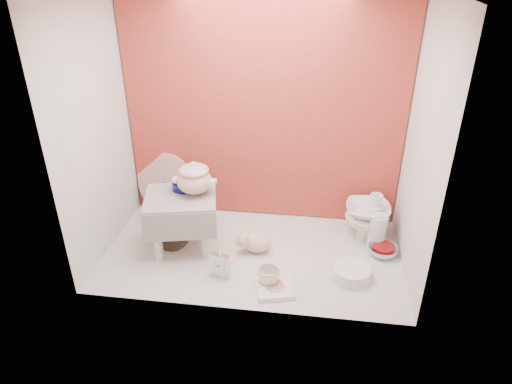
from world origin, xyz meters
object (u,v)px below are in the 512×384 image
blue_white_vase (164,199)px  gold_rim_teacup (269,276)px  porcelain_tower (367,215)px  floral_platter (166,183)px  mantel_clock (220,264)px  step_stool (182,222)px  crystal_bowl (382,251)px  plush_pig (257,242)px  dinner_plate_stack (351,273)px  soup_tureen (194,178)px

blue_white_vase → gold_rim_teacup: (0.80, -0.65, -0.07)m
blue_white_vase → porcelain_tower: (1.37, -0.08, 0.03)m
blue_white_vase → gold_rim_teacup: blue_white_vase is taller
blue_white_vase → floral_platter: bearing=92.4°
blue_white_vase → mantel_clock: size_ratio=1.55×
step_stool → blue_white_vase: bearing=110.5°
floral_platter → porcelain_tower: floral_platter is taller
crystal_bowl → gold_rim_teacup: bearing=-150.4°
step_stool → gold_rim_teacup: size_ratio=3.49×
floral_platter → blue_white_vase: (0.00, -0.07, -0.09)m
floral_platter → plush_pig: 0.82m
blue_white_vase → dinner_plate_stack: 1.37m
step_stool → floral_platter: (-0.24, 0.42, 0.03)m
soup_tureen → porcelain_tower: 1.12m
dinner_plate_stack → crystal_bowl: 0.32m
soup_tureen → gold_rim_teacup: 0.72m
blue_white_vase → plush_pig: 0.78m
floral_platter → step_stool: bearing=-60.8°
soup_tureen → floral_platter: (-0.32, 0.37, -0.25)m
soup_tureen → plush_pig: (0.38, -0.04, -0.40)m
soup_tureen → plush_pig: soup_tureen is taller
plush_pig → porcelain_tower: (0.67, 0.26, 0.09)m
gold_rim_teacup → porcelain_tower: bearing=44.9°
gold_rim_teacup → porcelain_tower: porcelain_tower is taller
soup_tureen → mantel_clock: bearing=-55.9°
dinner_plate_stack → gold_rim_teacup: bearing=-165.4°
floral_platter → dinner_plate_stack: size_ratio=1.88×
step_stool → soup_tureen: size_ratio=1.68×
gold_rim_teacup → crystal_bowl: bearing=29.6°
blue_white_vase → step_stool: bearing=-56.6°
crystal_bowl → porcelain_tower: bearing=116.0°
plush_pig → blue_white_vase: bearing=153.8°
soup_tureen → dinner_plate_stack: (0.95, -0.22, -0.43)m
porcelain_tower → step_stool: bearing=-166.4°
blue_white_vase → soup_tureen: bearing=-44.2°
floral_platter → blue_white_vase: floral_platter is taller
step_stool → dinner_plate_stack: bearing=-22.4°
floral_platter → porcelain_tower: size_ratio=1.38×
soup_tureen → porcelain_tower: (1.05, 0.22, -0.31)m
dinner_plate_stack → crystal_bowl: (0.20, 0.26, -0.01)m
soup_tureen → crystal_bowl: size_ratio=1.37×
step_stool → soup_tureen: (0.08, 0.05, 0.29)m
step_stool → floral_platter: 0.49m
crystal_bowl → mantel_clock: bearing=-160.1°
mantel_clock → crystal_bowl: 1.00m
floral_platter → crystal_bowl: 1.51m
step_stool → plush_pig: size_ratio=1.87×
soup_tureen → dinner_plate_stack: soup_tureen is taller
dinner_plate_stack → crystal_bowl: dinner_plate_stack is taller
plush_pig → gold_rim_teacup: 0.32m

